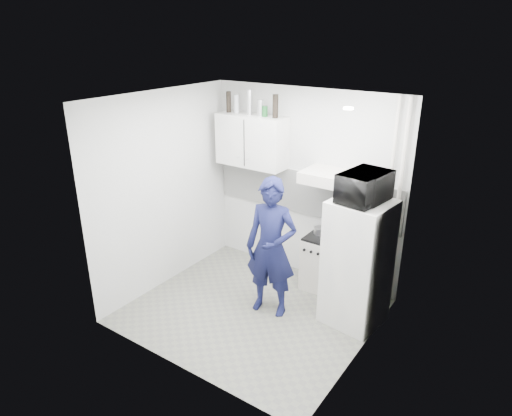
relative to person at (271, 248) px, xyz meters
The scene contains 23 objects.
floor 0.89m from the person, 137.58° to the right, with size 2.80×2.80×0.00m, color slate.
ceiling 1.75m from the person, 137.58° to the right, with size 2.80×2.80×0.00m, color white.
wall_back 1.19m from the person, 98.97° to the left, with size 2.80×2.80×0.00m, color beige.
wall_left 1.64m from the person, behind, with size 2.60×2.60×0.00m, color beige.
wall_right 1.31m from the person, ahead, with size 2.60×2.60×0.00m, color beige.
person is the anchor object (origin of this frame).
stove 1.02m from the person, 72.23° to the left, with size 0.45×0.45×0.72m, color silver.
fridge 1.01m from the person, 23.23° to the left, with size 0.63×0.63×1.53m, color white.
stove_top 0.89m from the person, 72.23° to the left, with size 0.43×0.43×0.03m, color black.
saucepan 0.93m from the person, 78.91° to the left, with size 0.16×0.16×0.09m, color silver.
microwave 1.31m from the person, 23.23° to the left, with size 0.40×0.60×0.33m, color black.
bottle_a 2.18m from the person, 144.96° to the left, with size 0.07×0.07×0.28m, color black.
bottle_b 2.09m from the person, 142.03° to the left, with size 0.07×0.07×0.25m, color #B2B7BC.
bottle_d 2.01m from the person, 136.33° to the left, with size 0.07×0.07×0.33m, color silver.
canister_a 1.89m from the person, 130.63° to the left, with size 0.09×0.09×0.22m, color silver.
canister_b 1.83m from the person, 127.74° to the left, with size 0.07×0.07×0.14m, color #144C1E.
bottle_e 1.83m from the person, 120.92° to the left, with size 0.08×0.08×0.30m, color black.
upper_cabinet 1.63m from the person, 135.16° to the left, with size 1.00×0.35×0.70m, color white.
range_hood 1.14m from the person, 71.77° to the left, with size 0.60×0.50×0.14m, color silver.
backsplash 1.14m from the person, 99.09° to the left, with size 2.74×0.03×0.60m, color white.
pipe_a 1.58m from the person, 41.92° to the left, with size 0.05×0.05×2.60m, color silver.
pipe_b 1.49m from the person, 45.14° to the left, with size 0.04×0.04×2.60m, color silver.
ceiling_spot_fixture 1.90m from the person, ahead, with size 0.10×0.10×0.02m, color white.
Camera 1 is at (2.78, -3.93, 3.29)m, focal length 32.00 mm.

